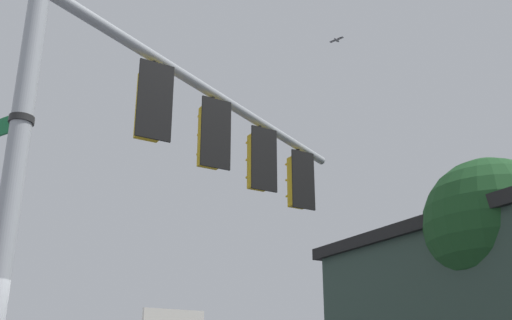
{
  "coord_description": "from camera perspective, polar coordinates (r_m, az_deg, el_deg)",
  "views": [
    {
      "loc": [
        -0.98,
        -6.85,
        1.51
      ],
      "look_at": [
        4.43,
        2.14,
        5.33
      ],
      "focal_mm": 42.6,
      "sensor_mm": 36.0,
      "label": 1
    }
  ],
  "objects": [
    {
      "name": "bird_flying",
      "position": [
        15.36,
        7.59,
        11.12
      ],
      "size": [
        0.23,
        0.38,
        0.07
      ],
      "color": "gray"
    },
    {
      "name": "traffic_light_arm_end",
      "position": [
        12.48,
        3.96,
        -2.06
      ],
      "size": [
        0.54,
        0.49,
        1.31
      ],
      "color": "black"
    },
    {
      "name": "traffic_light_mid_inner",
      "position": [
        10.15,
        -4.27,
        2.25
      ],
      "size": [
        0.54,
        0.49,
        1.31
      ],
      "color": "black"
    },
    {
      "name": "mast_arm",
      "position": [
        10.63,
        -3.31,
        5.78
      ],
      "size": [
        6.92,
        3.46,
        0.17
      ],
      "primitive_type": "cylinder",
      "rotation": [
        0.0,
        1.57,
        0.45
      ],
      "color": "#ADB2B7"
    },
    {
      "name": "traffic_light_mid_outer",
      "position": [
        11.28,
        0.27,
        -0.13
      ],
      "size": [
        0.54,
        0.49,
        1.31
      ],
      "color": "black"
    },
    {
      "name": "traffic_light_nearest_pole",
      "position": [
        9.13,
        -9.9,
        5.16
      ],
      "size": [
        0.54,
        0.49,
        1.31
      ],
      "color": "black"
    },
    {
      "name": "street_name_sign",
      "position": [
        7.68,
        -22.37,
        3.04
      ],
      "size": [
        0.59,
        1.05,
        0.22
      ],
      "color": "#147238"
    },
    {
      "name": "signal_pole",
      "position": [
        7.18,
        -22.04,
        -3.04
      ],
      "size": [
        0.25,
        0.25,
        6.85
      ],
      "primitive_type": "cylinder",
      "color": "#ADB2B7",
      "rests_on": "ground"
    },
    {
      "name": "tree_by_storefront",
      "position": [
        13.95,
        21.28,
        -5.81
      ],
      "size": [
        2.88,
        2.88,
        6.09
      ],
      "color": "#4C3823",
      "rests_on": "ground"
    }
  ]
}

